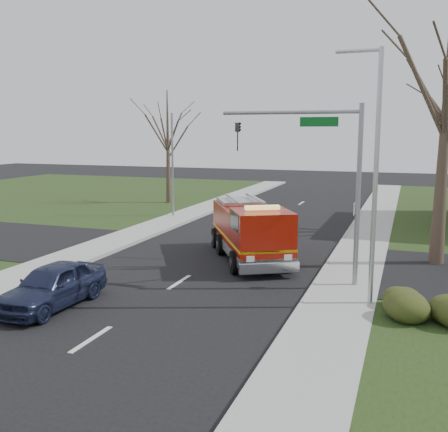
% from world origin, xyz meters
% --- Properties ---
extents(ground, '(120.00, 120.00, 0.00)m').
position_xyz_m(ground, '(0.00, 0.00, 0.00)').
color(ground, black).
rests_on(ground, ground).
extents(sidewalk_right, '(2.40, 80.00, 0.15)m').
position_xyz_m(sidewalk_right, '(6.20, 0.00, 0.07)').
color(sidewalk_right, gray).
rests_on(sidewalk_right, ground).
extents(sidewalk_left, '(2.40, 80.00, 0.15)m').
position_xyz_m(sidewalk_left, '(-6.20, 0.00, 0.07)').
color(sidewalk_left, gray).
rests_on(sidewalk_left, ground).
extents(hedge_corner, '(2.80, 2.00, 0.90)m').
position_xyz_m(hedge_corner, '(9.00, -1.00, 0.58)').
color(hedge_corner, '#323A15').
rests_on(hedge_corner, lawn_right).
extents(bare_tree_near, '(6.00, 6.00, 12.00)m').
position_xyz_m(bare_tree_near, '(9.50, 6.00, 7.41)').
color(bare_tree_near, '#3F3125').
rests_on(bare_tree_near, ground).
extents(bare_tree_left, '(4.50, 4.50, 9.00)m').
position_xyz_m(bare_tree_left, '(-10.00, 20.00, 5.56)').
color(bare_tree_left, '#3F3125').
rests_on(bare_tree_left, ground).
extents(traffic_signal_mast, '(5.29, 0.18, 6.80)m').
position_xyz_m(traffic_signal_mast, '(5.21, 1.50, 4.71)').
color(traffic_signal_mast, gray).
rests_on(traffic_signal_mast, ground).
extents(streetlight_pole, '(1.48, 0.16, 8.40)m').
position_xyz_m(streetlight_pole, '(7.14, -0.50, 4.55)').
color(streetlight_pole, '#B7BABF').
rests_on(streetlight_pole, ground).
extents(utility_pole_far, '(0.14, 0.14, 7.00)m').
position_xyz_m(utility_pole_far, '(-6.80, 14.00, 3.50)').
color(utility_pole_far, gray).
rests_on(utility_pole_far, ground).
extents(fire_engine, '(5.47, 7.22, 2.80)m').
position_xyz_m(fire_engine, '(1.54, 4.44, 1.27)').
color(fire_engine, '#901106').
rests_on(fire_engine, ground).
extents(parked_car_maroon, '(1.90, 4.38, 1.47)m').
position_xyz_m(parked_car_maroon, '(-2.80, -4.01, 0.74)').
color(parked_car_maroon, '#1C223F').
rests_on(parked_car_maroon, ground).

